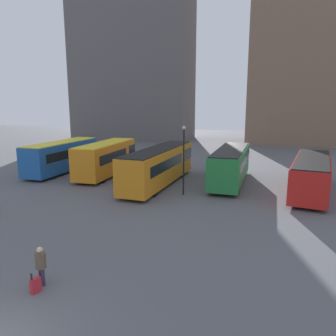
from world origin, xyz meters
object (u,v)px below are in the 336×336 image
bus_0 (63,156)px  bus_1 (106,158)px  lamp_post_0 (184,155)px  bus_4 (312,174)px  bus_2 (159,165)px  suitcase (36,285)px  bus_3 (231,164)px  traveler (41,263)px

bus_0 → bus_1: bus_1 is taller
lamp_post_0 → bus_0: bearing=159.8°
bus_0 → lamp_post_0: (13.78, -5.07, 1.45)m
bus_1 → bus_4: (18.26, -1.38, -0.23)m
bus_2 → suitcase: 17.26m
bus_0 → lamp_post_0: size_ratio=1.85×
bus_0 → bus_4: bus_0 is taller
bus_3 → bus_4: size_ratio=0.93×
bus_3 → traveler: bus_3 is taller
bus_2 → suitcase: (0.44, -17.19, -1.42)m
traveler → lamp_post_0: bearing=8.3°
bus_4 → suitcase: bearing=156.2°
bus_2 → bus_4: bearing=-83.0°
bus_2 → traveler: bearing=-174.7°
suitcase → bus_1: bearing=36.7°
bus_1 → bus_3: bearing=-89.1°
bus_3 → bus_0: bearing=91.8°
traveler → lamp_post_0: lamp_post_0 is taller
bus_0 → bus_2: size_ratio=0.82×
bus_0 → bus_4: size_ratio=0.90×
bus_0 → bus_3: bus_0 is taller
bus_0 → traveler: size_ratio=6.20×
bus_4 → bus_3: bearing=86.3°
bus_1 → lamp_post_0: (8.75, -4.77, 1.40)m
traveler → suitcase: (0.10, -0.51, -0.64)m
bus_0 → suitcase: bearing=-146.9°
traveler → bus_3: bearing=1.8°
bus_2 → lamp_post_0: bearing=-130.9°
bus_2 → suitcase: size_ratio=14.34×
bus_1 → suitcase: bearing=-161.4°
bus_0 → bus_1: 5.05m
traveler → lamp_post_0: 14.28m
bus_4 → traveler: 21.03m
bus_4 → suitcase: 21.42m
bus_2 → bus_1: bearing=75.8°
suitcase → bus_0: bearing=48.7°
bus_1 → lamp_post_0: lamp_post_0 is taller
bus_0 → bus_3: 16.90m
bus_2 → bus_3: 6.27m
bus_1 → bus_3: bus_1 is taller
bus_2 → bus_3: bearing=-65.9°
bus_3 → lamp_post_0: 6.01m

